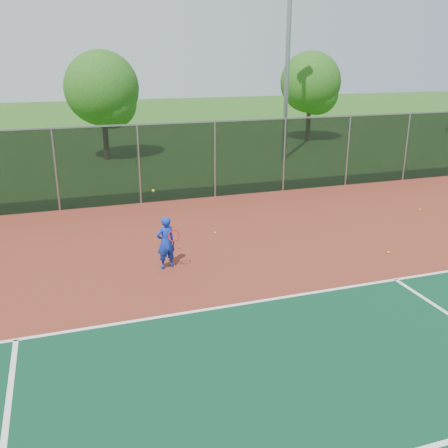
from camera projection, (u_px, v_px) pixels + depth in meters
The scene contains 10 objects.
ground at pixel (405, 360), 9.39m from camera, with size 120.00×120.00×0.00m, color #245317.
court_apron at pixel (348, 310), 11.19m from camera, with size 30.00×20.00×0.02m, color maroon.
fence_back at pixel (215, 159), 19.68m from camera, with size 30.00×0.06×3.03m.
tennis_player at pixel (166, 242), 13.19m from camera, with size 0.60×0.65×2.17m.
practice_ball_0 at pixel (215, 233), 15.94m from camera, with size 0.07×0.07×0.07m, color #C3D018.
practice_ball_3 at pixel (420, 209), 18.35m from camera, with size 0.07×0.07×0.07m, color #C3D018.
practice_ball_4 at pixel (388, 252), 14.37m from camera, with size 0.07×0.07×0.07m, color #C3D018.
floodlight_n at pixel (289, 31), 25.35m from camera, with size 0.90×0.40×11.71m.
tree_back_left at pixel (104, 92), 26.22m from camera, with size 3.91×3.91×5.74m.
tree_back_mid at pixel (312, 85), 32.23m from camera, with size 3.91×3.91×5.74m.
Camera 1 is at (-5.78, -6.59, 5.45)m, focal length 40.00 mm.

